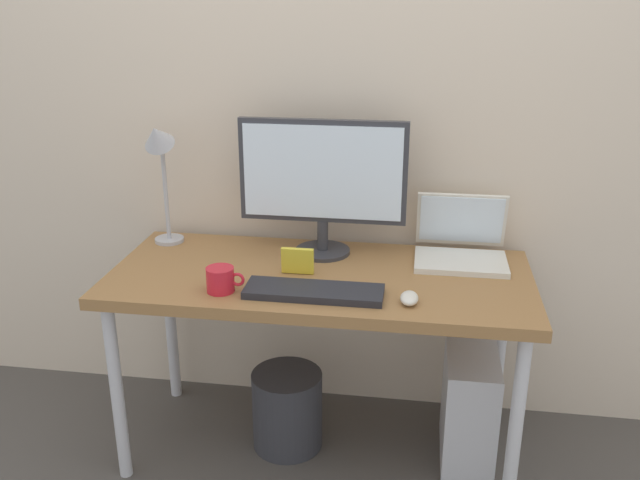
% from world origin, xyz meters
% --- Properties ---
extents(ground_plane, '(6.00, 6.00, 0.00)m').
position_xyz_m(ground_plane, '(0.00, 0.00, 0.00)').
color(ground_plane, '#4C4742').
extents(back_wall, '(4.40, 0.04, 2.60)m').
position_xyz_m(back_wall, '(0.00, 0.38, 1.30)').
color(back_wall, beige).
rests_on(back_wall, ground_plane).
extents(desk, '(1.43, 0.64, 0.71)m').
position_xyz_m(desk, '(0.00, 0.00, 0.65)').
color(desk, olive).
rests_on(desk, ground_plane).
extents(monitor, '(0.60, 0.20, 0.49)m').
position_xyz_m(monitor, '(-0.02, 0.19, 0.99)').
color(monitor, '#333338').
rests_on(monitor, desk).
extents(laptop, '(0.32, 0.28, 0.23)m').
position_xyz_m(laptop, '(0.48, 0.21, 0.77)').
color(laptop, silver).
rests_on(laptop, desk).
extents(desk_lamp, '(0.11, 0.16, 0.48)m').
position_xyz_m(desk_lamp, '(-0.62, 0.19, 1.05)').
color(desk_lamp, '#B2B2B7').
rests_on(desk_lamp, desk).
extents(keyboard, '(0.44, 0.14, 0.02)m').
position_xyz_m(keyboard, '(0.01, -0.18, 0.72)').
color(keyboard, '#232328').
rests_on(keyboard, desk).
extents(mouse, '(0.06, 0.09, 0.03)m').
position_xyz_m(mouse, '(0.31, -0.19, 0.73)').
color(mouse, silver).
rests_on(mouse, desk).
extents(coffee_mug, '(0.12, 0.09, 0.08)m').
position_xyz_m(coffee_mug, '(-0.29, -0.19, 0.75)').
color(coffee_mug, red).
rests_on(coffee_mug, desk).
extents(photo_frame, '(0.11, 0.02, 0.09)m').
position_xyz_m(photo_frame, '(-0.07, -0.02, 0.76)').
color(photo_frame, yellow).
rests_on(photo_frame, desk).
extents(computer_tower, '(0.18, 0.36, 0.42)m').
position_xyz_m(computer_tower, '(0.54, 0.03, 0.21)').
color(computer_tower, silver).
rests_on(computer_tower, ground_plane).
extents(wastebasket, '(0.26, 0.26, 0.30)m').
position_xyz_m(wastebasket, '(-0.12, -0.00, 0.15)').
color(wastebasket, '#333338').
rests_on(wastebasket, ground_plane).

